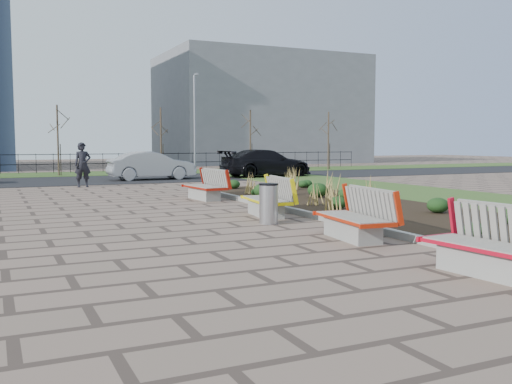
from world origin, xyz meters
name	(u,v)px	position (x,y,z in m)	size (l,w,h in m)	color
ground	(250,271)	(0.00, 0.00, 0.00)	(120.00, 120.00, 0.00)	#765E51
planting_bed	(382,211)	(6.25, 5.00, 0.05)	(4.50, 18.00, 0.10)	black
planting_curb	(308,214)	(3.92, 5.00, 0.07)	(0.16, 18.00, 0.15)	gray
grass_verge_near	(506,204)	(11.00, 5.00, 0.02)	(5.00, 38.00, 0.04)	#33511E
grass_verge_far	(56,174)	(0.00, 28.00, 0.02)	(80.00, 5.00, 0.04)	#33511E
road	(69,181)	(0.00, 22.00, 0.01)	(80.00, 7.00, 0.02)	black
bench_a	(490,242)	(3.00, -1.76, 0.50)	(0.90, 2.10, 1.00)	red
bench_b	(352,214)	(3.00, 1.69, 0.50)	(0.90, 2.10, 1.00)	red
bench_c	(266,197)	(3.00, 5.64, 0.50)	(0.90, 2.10, 1.00)	#FFE80D
bench_d	(204,185)	(3.00, 10.39, 0.50)	(0.90, 2.10, 1.00)	#A8190B
litter_bin	(269,204)	(2.46, 4.37, 0.47)	(0.44, 0.44, 0.94)	#B2B2B7
pedestrian	(83,165)	(0.09, 17.67, 0.96)	(0.70, 0.46, 1.93)	black
car_silver	(152,165)	(3.98, 21.09, 0.74)	(1.53, 4.38, 1.44)	#929398
car_black	(266,163)	(10.37, 20.76, 0.78)	(2.12, 5.21, 1.51)	black
tree_c	(58,140)	(0.00, 26.50, 2.04)	(1.40, 1.40, 4.00)	#4C3D2D
tree_d	(161,140)	(6.00, 26.50, 2.04)	(1.40, 1.40, 4.00)	#4C3D2D
tree_e	(250,141)	(12.00, 26.50, 2.04)	(1.40, 1.40, 4.00)	#4C3D2D
tree_f	(328,141)	(18.00, 26.50, 2.04)	(1.40, 1.40, 4.00)	#4C3D2D
lamp_east	(195,124)	(8.00, 26.00, 3.04)	(0.24, 0.60, 6.00)	gray
railing_fence	(53,163)	(0.00, 29.50, 0.64)	(44.00, 0.10, 1.20)	black
building_grey	(260,110)	(20.00, 42.00, 5.00)	(18.00, 12.00, 10.00)	slate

